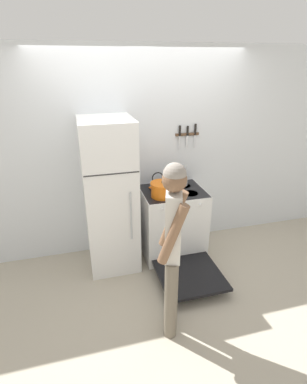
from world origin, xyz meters
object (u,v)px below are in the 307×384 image
at_px(refrigerator, 110,197).
at_px(tea_kettle, 158,184).
at_px(stove_range, 173,224).
at_px(person, 173,244).
at_px(utensil_jar, 184,180).
at_px(dutch_oven_pot, 162,190).

bearing_deg(refrigerator, tea_kettle, 12.44).
bearing_deg(stove_range, person, -109.33).
height_order(refrigerator, tea_kettle, refrigerator).
height_order(utensil_jar, person, person).
bearing_deg(stove_range, dutch_oven_pot, -153.53).
relative_size(refrigerator, tea_kettle, 7.54).
bearing_deg(person, dutch_oven_pot, 6.55).
height_order(refrigerator, person, refrigerator).
distance_m(refrigerator, stove_range, 0.91).
height_order(stove_range, dutch_oven_pot, dutch_oven_pot).
height_order(stove_range, utensil_jar, utensil_jar).
bearing_deg(utensil_jar, dutch_oven_pot, -145.21).
bearing_deg(refrigerator, stove_range, -1.97).
relative_size(stove_range, utensil_jar, 4.93).
relative_size(stove_range, dutch_oven_pot, 4.10).
xyz_separation_m(stove_range, utensil_jar, (0.19, 0.17, 0.52)).
height_order(dutch_oven_pot, utensil_jar, utensil_jar).
bearing_deg(dutch_oven_pot, stove_range, 26.47).
xyz_separation_m(dutch_oven_pot, utensil_jar, (0.37, 0.26, -0.01)).
height_order(stove_range, tea_kettle, tea_kettle).
height_order(dutch_oven_pot, person, person).
distance_m(utensil_jar, person, 1.46).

